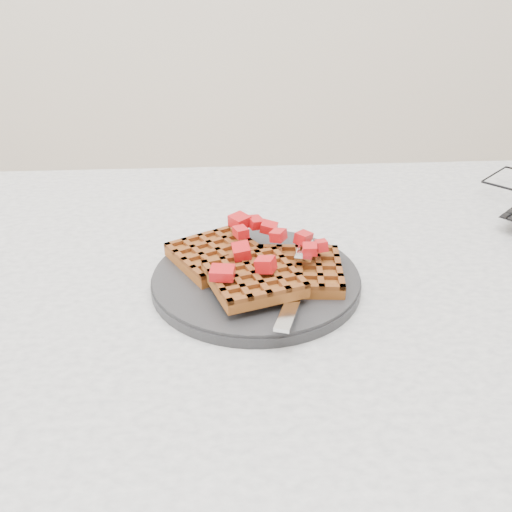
# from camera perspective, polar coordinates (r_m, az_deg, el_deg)

# --- Properties ---
(table) EXTENTS (1.20, 0.80, 0.75)m
(table) POSITION_cam_1_polar(r_m,az_deg,el_deg) (0.78, 6.01, -9.10)
(table) COLOR silver
(table) RESTS_ON ground
(plate) EXTENTS (0.25, 0.25, 0.02)m
(plate) POSITION_cam_1_polar(r_m,az_deg,el_deg) (0.68, 0.00, -2.35)
(plate) COLOR #242426
(plate) RESTS_ON table
(waffles) EXTENTS (0.22, 0.20, 0.03)m
(waffles) POSITION_cam_1_polar(r_m,az_deg,el_deg) (0.67, 0.04, -1.11)
(waffles) COLOR brown
(waffles) RESTS_ON plate
(strawberry_pile) EXTENTS (0.15, 0.15, 0.02)m
(strawberry_pile) POSITION_cam_1_polar(r_m,az_deg,el_deg) (0.66, 0.00, 1.06)
(strawberry_pile) COLOR #A40007
(strawberry_pile) RESTS_ON waffles
(fork) EXTENTS (0.08, 0.18, 0.02)m
(fork) POSITION_cam_1_polar(r_m,az_deg,el_deg) (0.64, 4.26, -2.87)
(fork) COLOR silver
(fork) RESTS_ON plate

